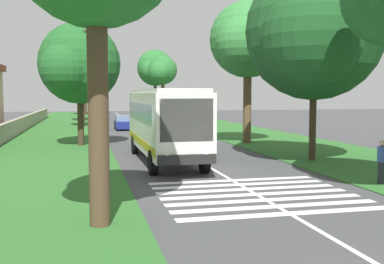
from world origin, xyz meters
The scene contains 19 objects.
ground centered at (0.00, 0.00, 0.00)m, with size 160.00×160.00×0.00m, color #424244.
grass_verge_left centered at (15.00, 8.20, 0.02)m, with size 120.00×8.00×0.04m, color #2D6628.
grass_verge_right centered at (15.00, -8.20, 0.02)m, with size 120.00×8.00×0.04m, color #2D6628.
centre_line centered at (15.00, 0.00, 0.00)m, with size 110.00×0.16×0.01m, color silver.
coach_bus centered at (3.76, 1.80, 2.15)m, with size 11.16×2.62×3.73m.
zebra_crossing centered at (-4.82, 0.00, 0.00)m, with size 5.85×6.80×0.01m.
trailing_car_0 centered at (21.06, -2.05, 0.67)m, with size 4.30×1.78×1.43m.
trailing_car_1 centered at (26.65, 1.96, 0.67)m, with size 4.30×1.78×1.43m.
roadside_tree_left_0 centered at (12.46, 6.18, 5.43)m, with size 6.49×5.46×8.28m.
roadside_tree_left_1 centered at (42.90, 6.14, 6.73)m, with size 6.39×5.53×9.61m.
roadside_tree_left_2 centered at (62.73, 5.80, 7.55)m, with size 7.98×7.16×11.25m.
roadside_tree_left_3 centered at (31.96, 6.10, 5.45)m, with size 5.30×4.65×7.86m.
roadside_tree_right_0 centered at (2.39, -5.62, 6.51)m, with size 8.94×7.11×10.25m.
roadside_tree_right_2 centered at (11.35, -5.33, 7.17)m, with size 6.61×5.39×10.01m.
roadside_tree_right_3 centered at (51.34, -5.95, 7.10)m, with size 5.62×4.58×9.49m.
roadside_tree_right_4 centered at (60.58, -6.16, 7.95)m, with size 7.42×6.25×11.22m.
utility_pole centered at (10.38, 5.06, 4.20)m, with size 0.24×1.40×8.03m.
roadside_wall centered at (20.00, 11.60, 0.70)m, with size 70.00×0.40×1.32m, color #9E937F.
pedestrian centered at (-4.29, -5.33, 0.91)m, with size 0.34×0.34×1.69m.
Camera 1 is at (-19.81, 5.79, 3.47)m, focal length 43.27 mm.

